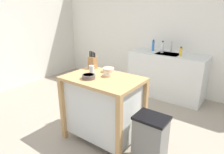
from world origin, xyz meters
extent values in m
plane|color=gray|center=(0.00, 0.00, 0.00)|extent=(6.47, 6.47, 0.00)
cube|color=silver|center=(0.00, 2.38, 1.30)|extent=(5.47, 0.10, 2.60)
cube|color=silver|center=(-2.73, 0.89, 1.30)|extent=(0.10, 2.98, 2.60)
cube|color=tan|center=(0.19, 0.12, 0.89)|extent=(0.98, 0.66, 0.04)
cube|color=silver|center=(0.19, 0.12, 0.48)|extent=(0.88, 0.56, 0.77)
cube|color=tan|center=(-0.28, -0.18, 0.43)|extent=(0.06, 0.06, 0.87)
cube|color=tan|center=(0.65, -0.18, 0.43)|extent=(0.06, 0.06, 0.87)
cube|color=tan|center=(-0.28, 0.42, 0.43)|extent=(0.06, 0.06, 0.87)
cube|color=tan|center=(0.65, 0.42, 0.43)|extent=(0.06, 0.06, 0.87)
cube|color=#9E7042|center=(-0.19, 0.35, 0.99)|extent=(0.11, 0.09, 0.17)
cylinder|color=black|center=(-0.23, 0.35, 1.12)|extent=(0.02, 0.02, 0.08)
cylinder|color=black|center=(-0.20, 0.35, 1.12)|extent=(0.02, 0.02, 0.08)
cylinder|color=black|center=(-0.17, 0.35, 1.12)|extent=(0.02, 0.02, 0.08)
cylinder|color=black|center=(-0.14, 0.35, 1.11)|extent=(0.02, 0.02, 0.07)
cylinder|color=#564C47|center=(0.07, -0.02, 0.93)|extent=(0.17, 0.17, 0.05)
cylinder|color=#342D2A|center=(0.07, -0.02, 0.96)|extent=(0.14, 0.14, 0.01)
cylinder|color=beige|center=(0.10, 0.35, 0.94)|extent=(0.16, 0.16, 0.06)
cylinder|color=gray|center=(0.10, 0.35, 0.96)|extent=(0.13, 0.13, 0.01)
cylinder|color=tan|center=(0.20, 0.17, 0.93)|extent=(0.11, 0.11, 0.04)
cylinder|color=brown|center=(0.20, 0.17, 0.94)|extent=(0.09, 0.09, 0.01)
cylinder|color=silver|center=(-0.02, 0.15, 0.96)|extent=(0.07, 0.07, 0.11)
cube|color=slate|center=(0.92, 0.05, 0.30)|extent=(0.34, 0.26, 0.60)
cube|color=black|center=(0.92, 0.05, 0.61)|extent=(0.36, 0.28, 0.03)
cube|color=silver|center=(0.31, 2.03, 0.45)|extent=(1.49, 0.60, 0.90)
cube|color=silver|center=(0.31, 2.01, 0.88)|extent=(0.44, 0.36, 0.03)
cylinder|color=#B7BCC1|center=(0.31, 2.17, 1.01)|extent=(0.02, 0.02, 0.22)
cylinder|color=blue|center=(-0.06, 2.11, 1.00)|extent=(0.05, 0.05, 0.21)
cylinder|color=black|center=(-0.06, 2.11, 1.11)|extent=(0.03, 0.03, 0.02)
cylinder|color=yellow|center=(0.57, 1.95, 0.97)|extent=(0.05, 0.05, 0.15)
cylinder|color=black|center=(0.57, 1.95, 1.06)|extent=(0.03, 0.03, 0.02)
cylinder|color=white|center=(0.17, 2.04, 1.00)|extent=(0.06, 0.06, 0.21)
cylinder|color=black|center=(0.17, 2.04, 1.12)|extent=(0.04, 0.04, 0.02)
camera|label=1|loc=(1.67, -1.71, 1.73)|focal=31.68mm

